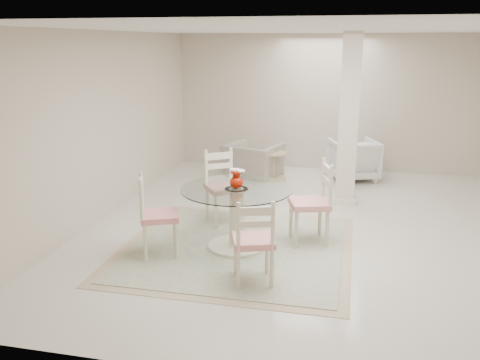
% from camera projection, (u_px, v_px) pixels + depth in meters
% --- Properties ---
extents(ground, '(7.00, 7.00, 0.00)m').
position_uv_depth(ground, '(306.00, 227.00, 7.21)').
color(ground, beige).
rests_on(ground, ground).
extents(room_shell, '(6.02, 7.02, 2.71)m').
position_uv_depth(room_shell, '(311.00, 95.00, 6.72)').
color(room_shell, beige).
rests_on(room_shell, ground).
extents(column, '(0.30, 0.30, 2.70)m').
position_uv_depth(column, '(349.00, 120.00, 7.97)').
color(column, beige).
rests_on(column, ground).
extents(area_rug, '(2.87, 2.87, 0.02)m').
position_uv_depth(area_rug, '(237.00, 248.00, 6.46)').
color(area_rug, tan).
rests_on(area_rug, ground).
extents(dining_table, '(1.38, 1.38, 0.80)m').
position_uv_depth(dining_table, '(236.00, 218.00, 6.35)').
color(dining_table, '#EEE6C3').
rests_on(dining_table, ground).
extents(red_vase, '(0.19, 0.17, 0.25)m').
position_uv_depth(red_vase, '(236.00, 179.00, 6.22)').
color(red_vase, '#A81905').
rests_on(red_vase, dining_table).
extents(dining_chair_east, '(0.60, 0.60, 1.20)m').
position_uv_depth(dining_chair_east, '(315.00, 197.00, 6.48)').
color(dining_chair_east, beige).
rests_on(dining_chair_east, ground).
extents(dining_chair_north, '(0.65, 0.65, 1.16)m').
position_uv_depth(dining_chair_north, '(222.00, 181.00, 7.26)').
color(dining_chair_north, '#F0EAC5').
rests_on(dining_chair_north, ground).
extents(dining_chair_west, '(0.59, 0.59, 1.12)m').
position_uv_depth(dining_chair_west, '(153.00, 210.00, 6.11)').
color(dining_chair_west, beige).
rests_on(dining_chair_west, ground).
extents(dining_chair_south, '(0.54, 0.54, 1.08)m').
position_uv_depth(dining_chair_south, '(254.00, 236.00, 5.34)').
color(dining_chair_south, beige).
rests_on(dining_chair_south, ground).
extents(recliner_taupe, '(1.21, 1.13, 0.65)m').
position_uv_depth(recliner_taupe, '(253.00, 160.00, 9.81)').
color(recliner_taupe, gray).
rests_on(recliner_taupe, ground).
extents(armchair_white, '(1.06, 1.08, 0.77)m').
position_uv_depth(armchair_white, '(353.00, 159.00, 9.61)').
color(armchair_white, white).
rests_on(armchair_white, ground).
extents(side_table, '(0.51, 0.51, 0.54)m').
position_uv_depth(side_table, '(273.00, 167.00, 9.60)').
color(side_table, tan).
rests_on(side_table, ground).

